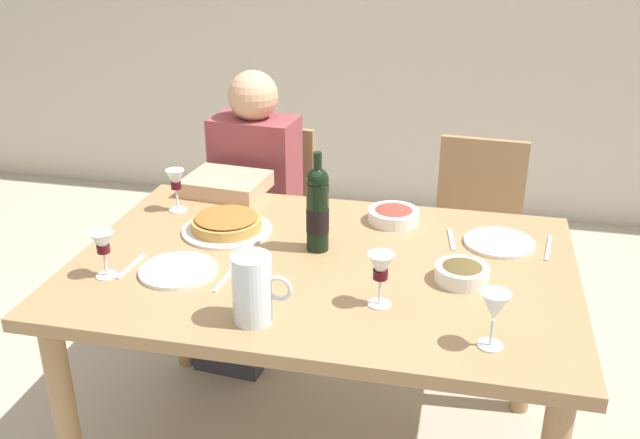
{
  "coord_description": "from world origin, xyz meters",
  "views": [
    {
      "loc": [
        0.41,
        -1.86,
        1.75
      ],
      "look_at": [
        -0.02,
        0.06,
        0.87
      ],
      "focal_mm": 39.84,
      "sensor_mm": 36.0,
      "label": 1
    }
  ],
  "objects_px": {
    "wine_bottle": "(318,209)",
    "baked_tart": "(227,224)",
    "wine_glass_centre": "(494,308)",
    "dinner_plate_left_setting": "(178,270)",
    "water_pitcher": "(253,292)",
    "diner_left": "(246,210)",
    "chair_right": "(475,232)",
    "wine_glass_spare": "(381,269)",
    "dining_table": "(323,289)",
    "wine_glass_left_diner": "(176,182)",
    "olive_bowl": "(462,272)",
    "wine_glass_right_diner": "(103,245)",
    "dinner_plate_right_setting": "(499,243)",
    "chair_left": "(268,215)",
    "salad_bowl": "(394,214)"
  },
  "relations": [
    {
      "from": "dining_table",
      "to": "wine_glass_right_diner",
      "type": "distance_m",
      "value": 0.66
    },
    {
      "from": "wine_glass_centre",
      "to": "salad_bowl",
      "type": "bearing_deg",
      "value": 115.24
    },
    {
      "from": "water_pitcher",
      "to": "wine_glass_left_diner",
      "type": "relative_size",
      "value": 1.23
    },
    {
      "from": "salad_bowl",
      "to": "olive_bowl",
      "type": "height_order",
      "value": "olive_bowl"
    },
    {
      "from": "dinner_plate_left_setting",
      "to": "diner_left",
      "type": "xyz_separation_m",
      "value": [
        -0.06,
        0.8,
        -0.15
      ]
    },
    {
      "from": "wine_glass_spare",
      "to": "dinner_plate_left_setting",
      "type": "xyz_separation_m",
      "value": [
        -0.6,
        0.05,
        -0.1
      ]
    },
    {
      "from": "wine_glass_centre",
      "to": "chair_right",
      "type": "height_order",
      "value": "wine_glass_centre"
    },
    {
      "from": "wine_glass_left_diner",
      "to": "dinner_plate_left_setting",
      "type": "distance_m",
      "value": 0.48
    },
    {
      "from": "wine_glass_spare",
      "to": "diner_left",
      "type": "relative_size",
      "value": 0.13
    },
    {
      "from": "water_pitcher",
      "to": "wine_glass_right_diner",
      "type": "relative_size",
      "value": 1.33
    },
    {
      "from": "olive_bowl",
      "to": "chair_right",
      "type": "relative_size",
      "value": 0.18
    },
    {
      "from": "wine_glass_left_diner",
      "to": "dinner_plate_left_setting",
      "type": "height_order",
      "value": "wine_glass_left_diner"
    },
    {
      "from": "dining_table",
      "to": "diner_left",
      "type": "xyz_separation_m",
      "value": [
        -0.46,
        0.65,
        -0.05
      ]
    },
    {
      "from": "baked_tart",
      "to": "wine_glass_right_diner",
      "type": "distance_m",
      "value": 0.45
    },
    {
      "from": "water_pitcher",
      "to": "dinner_plate_left_setting",
      "type": "bearing_deg",
      "value": 145.65
    },
    {
      "from": "baked_tart",
      "to": "wine_glass_centre",
      "type": "distance_m",
      "value": 0.99
    },
    {
      "from": "dining_table",
      "to": "wine_glass_centre",
      "type": "bearing_deg",
      "value": -34.98
    },
    {
      "from": "salad_bowl",
      "to": "chair_left",
      "type": "height_order",
      "value": "chair_left"
    },
    {
      "from": "chair_right",
      "to": "wine_glass_left_diner",
      "type": "bearing_deg",
      "value": 35.09
    },
    {
      "from": "salad_bowl",
      "to": "wine_glass_spare",
      "type": "height_order",
      "value": "wine_glass_spare"
    },
    {
      "from": "wine_glass_right_diner",
      "to": "dinner_plate_right_setting",
      "type": "relative_size",
      "value": 0.63
    },
    {
      "from": "wine_glass_spare",
      "to": "olive_bowl",
      "type": "bearing_deg",
      "value": 40.82
    },
    {
      "from": "dining_table",
      "to": "baked_tart",
      "type": "distance_m",
      "value": 0.4
    },
    {
      "from": "wine_glass_spare",
      "to": "dinner_plate_right_setting",
      "type": "xyz_separation_m",
      "value": [
        0.32,
        0.45,
        -0.1
      ]
    },
    {
      "from": "chair_left",
      "to": "diner_left",
      "type": "relative_size",
      "value": 0.75
    },
    {
      "from": "baked_tart",
      "to": "olive_bowl",
      "type": "bearing_deg",
      "value": -12.84
    },
    {
      "from": "baked_tart",
      "to": "chair_right",
      "type": "distance_m",
      "value": 1.15
    },
    {
      "from": "dinner_plate_left_setting",
      "to": "chair_right",
      "type": "distance_m",
      "value": 1.39
    },
    {
      "from": "water_pitcher",
      "to": "baked_tart",
      "type": "distance_m",
      "value": 0.57
    },
    {
      "from": "dinner_plate_right_setting",
      "to": "chair_left",
      "type": "distance_m",
      "value": 1.19
    },
    {
      "from": "dining_table",
      "to": "wine_glass_left_diner",
      "type": "xyz_separation_m",
      "value": [
        -0.58,
        0.27,
        0.2
      ]
    },
    {
      "from": "wine_glass_left_diner",
      "to": "wine_glass_spare",
      "type": "bearing_deg",
      "value": -31.7
    },
    {
      "from": "water_pitcher",
      "to": "diner_left",
      "type": "bearing_deg",
      "value": 109.52
    },
    {
      "from": "olive_bowl",
      "to": "wine_glass_right_diner",
      "type": "relative_size",
      "value": 1.1
    },
    {
      "from": "dining_table",
      "to": "wine_glass_spare",
      "type": "bearing_deg",
      "value": -46.12
    },
    {
      "from": "wine_glass_right_diner",
      "to": "wine_glass_spare",
      "type": "distance_m",
      "value": 0.8
    },
    {
      "from": "water_pitcher",
      "to": "dinner_plate_left_setting",
      "type": "relative_size",
      "value": 0.81
    },
    {
      "from": "chair_left",
      "to": "baked_tart",
      "type": "bearing_deg",
      "value": 102.11
    },
    {
      "from": "wine_glass_right_diner",
      "to": "diner_left",
      "type": "relative_size",
      "value": 0.12
    },
    {
      "from": "dinner_plate_left_setting",
      "to": "wine_glass_left_diner",
      "type": "bearing_deg",
      "value": 113.05
    },
    {
      "from": "olive_bowl",
      "to": "wine_glass_spare",
      "type": "distance_m",
      "value": 0.29
    },
    {
      "from": "salad_bowl",
      "to": "olive_bowl",
      "type": "bearing_deg",
      "value": -56.92
    },
    {
      "from": "wine_glass_right_diner",
      "to": "chair_left",
      "type": "distance_m",
      "value": 1.18
    },
    {
      "from": "wine_bottle",
      "to": "baked_tart",
      "type": "bearing_deg",
      "value": 168.82
    },
    {
      "from": "wine_bottle",
      "to": "wine_glass_left_diner",
      "type": "height_order",
      "value": "wine_bottle"
    },
    {
      "from": "wine_glass_centre",
      "to": "dinner_plate_left_setting",
      "type": "bearing_deg",
      "value": 168.04
    },
    {
      "from": "wine_bottle",
      "to": "salad_bowl",
      "type": "bearing_deg",
      "value": 51.82
    },
    {
      "from": "water_pitcher",
      "to": "wine_glass_left_diner",
      "type": "xyz_separation_m",
      "value": [
        -0.48,
        0.63,
        0.03
      ]
    },
    {
      "from": "dining_table",
      "to": "chair_left",
      "type": "relative_size",
      "value": 1.72
    },
    {
      "from": "wine_glass_centre",
      "to": "chair_left",
      "type": "bearing_deg",
      "value": 127.33
    }
  ]
}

